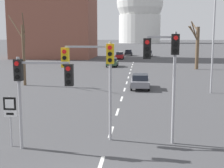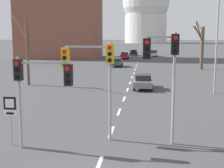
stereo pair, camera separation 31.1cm
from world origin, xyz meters
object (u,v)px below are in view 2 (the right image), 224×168
(route_sign_post, at_px, (10,112))
(sedan_far_left, at_px, (117,62))
(street_lamp_right, at_px, (214,30))
(sedan_mid_centre, at_px, (143,81))
(sedan_near_right, at_px, (125,55))
(traffic_signal_near_left, at_px, (37,80))
(sedan_near_left, at_px, (154,53))
(traffic_signal_centre_tall, at_px, (94,66))
(sedan_far_right, at_px, (134,53))
(traffic_signal_near_right, at_px, (165,60))

(route_sign_post, distance_m, sedan_far_left, 38.66)
(street_lamp_right, relative_size, sedan_mid_centre, 2.24)
(sedan_near_right, height_order, sedan_mid_centre, sedan_near_right)
(traffic_signal_near_left, bearing_deg, sedan_near_left, 84.47)
(street_lamp_right, distance_m, sedan_near_right, 42.78)
(sedan_mid_centre, relative_size, sedan_far_left, 1.00)
(traffic_signal_centre_tall, bearing_deg, sedan_near_right, 92.66)
(route_sign_post, height_order, sedan_mid_centre, route_sign_post)
(street_lamp_right, xyz_separation_m, sedan_far_left, (-10.91, 23.54, -4.86))
(route_sign_post, xyz_separation_m, sedan_far_right, (2.65, 68.53, -0.83))
(street_lamp_right, relative_size, sedan_far_right, 2.46)
(route_sign_post, distance_m, sedan_mid_centre, 17.91)
(street_lamp_right, distance_m, sedan_near_left, 51.32)
(sedan_near_right, bearing_deg, sedan_far_right, 83.32)
(street_lamp_right, xyz_separation_m, sedan_far_right, (-9.42, 53.44, -4.82))
(traffic_signal_near_left, xyz_separation_m, sedan_far_left, (-0.25, 38.86, -2.43))
(sedan_far_right, bearing_deg, traffic_signal_near_left, -91.02)
(traffic_signal_centre_tall, relative_size, sedan_near_right, 1.06)
(sedan_near_right, relative_size, sedan_far_left, 1.10)
(sedan_near_right, height_order, sedan_far_right, sedan_near_right)
(traffic_signal_near_right, distance_m, route_sign_post, 7.62)
(traffic_signal_near_left, relative_size, sedan_near_right, 0.92)
(traffic_signal_centre_tall, distance_m, traffic_signal_near_right, 3.41)
(traffic_signal_near_left, distance_m, sedan_far_left, 38.93)
(traffic_signal_near_left, distance_m, street_lamp_right, 18.81)
(sedan_far_left, bearing_deg, route_sign_post, -91.73)
(traffic_signal_centre_tall, relative_size, sedan_far_left, 1.17)
(route_sign_post, distance_m, sedan_far_right, 68.59)
(traffic_signal_centre_tall, distance_m, sedan_near_left, 64.85)
(sedan_mid_centre, bearing_deg, street_lamp_right, -16.17)
(traffic_signal_centre_tall, bearing_deg, sedan_mid_centre, 81.97)
(traffic_signal_centre_tall, distance_m, sedan_far_left, 37.49)
(traffic_signal_near_right, relative_size, sedan_mid_centre, 1.28)
(traffic_signal_near_right, height_order, sedan_mid_centre, traffic_signal_near_right)
(traffic_signal_near_left, bearing_deg, traffic_signal_centre_tall, 33.99)
(route_sign_post, bearing_deg, sedan_near_left, 83.23)
(traffic_signal_near_right, height_order, sedan_far_left, traffic_signal_near_right)
(traffic_signal_near_left, xyz_separation_m, street_lamp_right, (10.65, 15.32, 2.43))
(traffic_signal_centre_tall, bearing_deg, traffic_signal_near_right, -3.94)
(traffic_signal_near_right, distance_m, street_lamp_right, 14.91)
(sedan_near_left, bearing_deg, sedan_near_right, -124.01)
(traffic_signal_centre_tall, height_order, traffic_signal_near_right, traffic_signal_near_right)
(traffic_signal_near_right, relative_size, sedan_far_left, 1.28)
(traffic_signal_centre_tall, xyz_separation_m, sedan_near_left, (4.08, 64.66, -2.90))
(street_lamp_right, bearing_deg, traffic_signal_near_left, -124.82)
(route_sign_post, bearing_deg, sedan_mid_centre, 70.58)
(sedan_near_right, bearing_deg, route_sign_post, -91.23)
(traffic_signal_centre_tall, relative_size, traffic_signal_near_right, 0.91)
(traffic_signal_centre_tall, height_order, sedan_near_left, traffic_signal_centre_tall)
(traffic_signal_near_left, xyz_separation_m, traffic_signal_near_right, (5.72, 1.34, 0.84))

